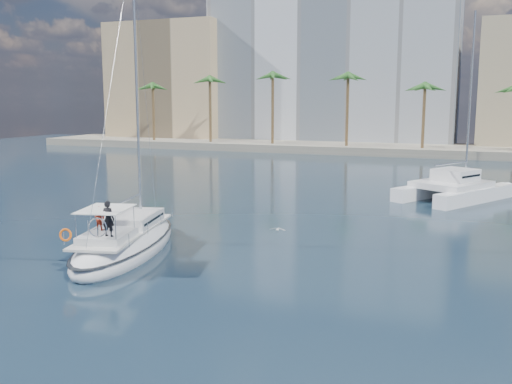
% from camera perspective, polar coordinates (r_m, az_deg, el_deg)
% --- Properties ---
extents(ground, '(160.00, 160.00, 0.00)m').
position_cam_1_polar(ground, '(31.70, -2.60, -5.63)').
color(ground, black).
rests_on(ground, ground).
extents(quay, '(120.00, 14.00, 1.20)m').
position_cam_1_polar(quay, '(90.18, 13.28, 4.22)').
color(quay, gray).
rests_on(quay, ground).
extents(building_modern, '(42.00, 16.00, 28.00)m').
position_cam_1_polar(building_modern, '(104.08, 7.81, 12.41)').
color(building_modern, white).
rests_on(building_modern, ground).
extents(building_tan_left, '(22.00, 14.00, 22.00)m').
position_cam_1_polar(building_tan_left, '(111.26, -8.20, 10.65)').
color(building_tan_left, tan).
rests_on(building_tan_left, ground).
extents(palm_left, '(3.60, 3.60, 12.30)m').
position_cam_1_polar(palm_left, '(96.87, -7.53, 10.45)').
color(palm_left, brown).
rests_on(palm_left, ground).
extents(palm_centre, '(3.60, 3.60, 12.30)m').
position_cam_1_polar(palm_centre, '(85.93, 13.14, 10.46)').
color(palm_centre, brown).
rests_on(palm_centre, ground).
extents(main_sloop, '(6.19, 12.09, 17.17)m').
position_cam_1_polar(main_sloop, '(31.47, -12.87, -4.98)').
color(main_sloop, white).
rests_on(main_sloop, ground).
extents(catamaran, '(9.53, 11.43, 15.15)m').
position_cam_1_polar(catamaran, '(49.52, 19.19, 0.57)').
color(catamaran, white).
rests_on(catamaran, ground).
extents(seagull, '(0.93, 0.40, 0.17)m').
position_cam_1_polar(seagull, '(31.97, 2.18, -3.75)').
color(seagull, silver).
rests_on(seagull, ground).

